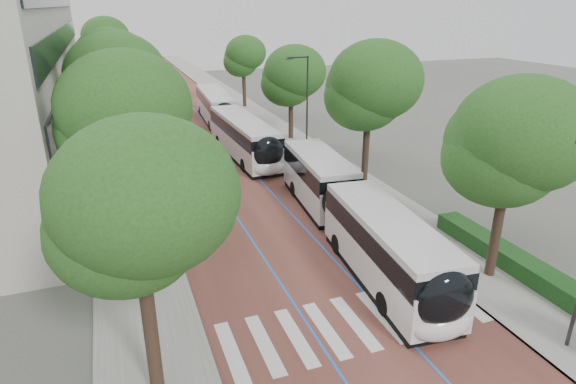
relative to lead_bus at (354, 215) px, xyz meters
name	(u,v)px	position (x,y,z in m)	size (l,w,h in m)	color
ground	(363,339)	(-3.26, -7.10, -1.63)	(160.00, 160.00, 0.00)	#51544C
road	(187,119)	(-3.26, 32.90, -1.62)	(11.00, 140.00, 0.02)	brown
sidewalk_left	(115,124)	(-10.76, 32.90, -1.57)	(4.00, 140.00, 0.12)	gray
sidewalk_right	(252,113)	(4.24, 32.90, -1.57)	(4.00, 140.00, 0.12)	gray
kerb_left	(134,122)	(-8.86, 32.90, -1.57)	(0.20, 140.00, 0.14)	gray
kerb_right	(236,114)	(2.34, 32.90, -1.57)	(0.20, 140.00, 0.14)	gray
zebra_crossing	(355,322)	(-3.06, -6.10, -1.60)	(10.55, 3.60, 0.01)	silver
lane_line_left	(172,120)	(-4.86, 32.90, -1.60)	(0.12, 126.00, 0.01)	blue
lane_line_right	(202,117)	(-1.66, 32.90, -1.60)	(0.12, 126.00, 0.01)	blue
hedge	(549,282)	(5.84, -7.10, -1.11)	(1.20, 14.00, 0.80)	#153C15
streetlight_far	(305,99)	(3.36, 14.90, 3.19)	(1.82, 0.20, 8.00)	#2E2D30
lamp_post_left	(161,187)	(-9.36, 0.90, 2.49)	(0.14, 0.14, 8.00)	#2E2D30
trees_left	(110,73)	(-10.76, 18.99, 5.36)	(6.00, 60.58, 9.86)	black
trees_right	(334,87)	(4.44, 12.01, 4.49)	(5.94, 47.26, 9.26)	black
lead_bus	(354,215)	(0.00, 0.00, 0.00)	(4.20, 18.55, 3.20)	black
bus_queued_0	(245,139)	(-1.16, 16.52, 0.00)	(2.93, 12.47, 3.20)	silver
bus_queued_1	(216,107)	(-0.61, 29.87, 0.00)	(3.24, 12.52, 3.20)	silver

